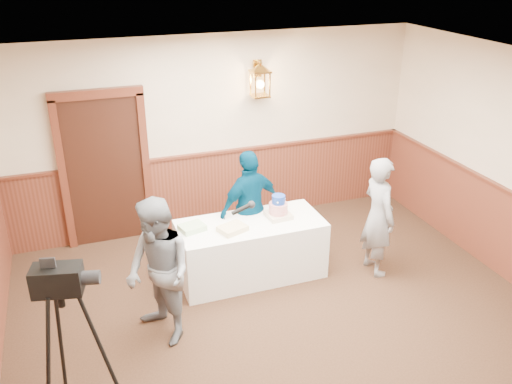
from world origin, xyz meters
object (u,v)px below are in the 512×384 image
(assistant_p, at_px, (250,208))
(tiered_cake, at_px, (278,209))
(tv_camera_rig, at_px, (71,355))
(baker, at_px, (378,216))
(display_table, at_px, (251,249))
(sheet_cake_yellow, at_px, (233,229))
(interviewer, at_px, (159,272))
(sheet_cake_green, at_px, (192,228))

(assistant_p, bearing_deg, tiered_cake, 111.54)
(tv_camera_rig, bearing_deg, baker, 31.37)
(display_table, bearing_deg, tv_camera_rig, -142.50)
(sheet_cake_yellow, distance_m, interviewer, 1.22)
(display_table, xyz_separation_m, interviewer, (-1.28, -0.82, 0.43))
(display_table, bearing_deg, baker, -15.88)
(sheet_cake_yellow, relative_size, assistant_p, 0.20)
(tiered_cake, distance_m, assistant_p, 0.43)
(tv_camera_rig, bearing_deg, tiered_cake, 46.48)
(tiered_cake, distance_m, sheet_cake_green, 1.10)
(sheet_cake_green, bearing_deg, display_table, -4.43)
(baker, bearing_deg, display_table, 73.04)
(baker, distance_m, assistant_p, 1.62)
(interviewer, distance_m, baker, 2.84)
(display_table, relative_size, sheet_cake_yellow, 5.70)
(sheet_cake_green, bearing_deg, baker, -12.32)
(sheet_cake_yellow, bearing_deg, tiered_cake, 13.21)
(interviewer, distance_m, assistant_p, 1.83)
(sheet_cake_green, relative_size, baker, 0.18)
(interviewer, distance_m, tv_camera_rig, 1.26)
(tiered_cake, height_order, tv_camera_rig, tv_camera_rig)
(interviewer, xyz_separation_m, tv_camera_rig, (-0.91, -0.86, -0.10))
(display_table, bearing_deg, assistant_p, 71.04)
(interviewer, height_order, tv_camera_rig, interviewer)
(sheet_cake_yellow, xyz_separation_m, assistant_p, (0.39, 0.48, -0.01))
(tiered_cake, xyz_separation_m, sheet_cake_green, (-1.10, 0.03, -0.08))
(assistant_p, bearing_deg, sheet_cake_yellow, 34.25)
(tiered_cake, distance_m, interviewer, 1.86)
(interviewer, bearing_deg, sheet_cake_yellow, 103.43)
(tiered_cake, xyz_separation_m, tv_camera_rig, (-2.57, -1.70, -0.16))
(display_table, height_order, interviewer, interviewer)
(display_table, relative_size, baker, 1.15)
(display_table, height_order, baker, baker)
(baker, xyz_separation_m, assistant_p, (-1.42, 0.79, -0.01))
(sheet_cake_green, height_order, baker, baker)
(baker, bearing_deg, interviewer, 96.66)
(sheet_cake_yellow, bearing_deg, display_table, 25.40)
(tiered_cake, distance_m, sheet_cake_yellow, 0.67)
(sheet_cake_yellow, distance_m, sheet_cake_green, 0.48)
(baker, bearing_deg, sheet_cake_yellow, 79.27)
(sheet_cake_green, bearing_deg, tiered_cake, -1.71)
(display_table, height_order, tiered_cake, tiered_cake)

